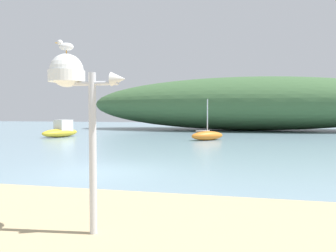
{
  "coord_description": "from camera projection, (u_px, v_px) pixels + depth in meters",
  "views": [
    {
      "loc": [
        4.89,
        -11.34,
        2.16
      ],
      "look_at": [
        1.17,
        4.88,
        1.49
      ],
      "focal_mm": 35.61,
      "sensor_mm": 36.0,
      "label": 1
    }
  ],
  "objects": [
    {
      "name": "sailboat_near_shore",
      "position": [
        207.0,
        136.0,
        25.89
      ],
      "size": [
        2.79,
        2.63,
        3.2
      ],
      "color": "orange",
      "rests_on": "ground"
    },
    {
      "name": "distant_hill",
      "position": [
        248.0,
        104.0,
        40.81
      ],
      "size": [
        39.96,
        12.56,
        6.49
      ],
      "primitive_type": "ellipsoid",
      "color": "#3D6038",
      "rests_on": "ground"
    },
    {
      "name": "motorboat_far_left",
      "position": [
        61.0,
        131.0,
        29.34
      ],
      "size": [
        2.47,
        3.96,
        1.52
      ],
      "color": "gold",
      "rests_on": "ground"
    },
    {
      "name": "mast_structure",
      "position": [
        73.0,
        84.0,
        5.38
      ],
      "size": [
        1.3,
        0.59,
        2.91
      ],
      "color": "silver",
      "rests_on": "beach_sand"
    },
    {
      "name": "ground_plane",
      "position": [
        107.0,
        171.0,
        12.22
      ],
      "size": [
        120.0,
        120.0,
        0.0
      ],
      "primitive_type": "plane",
      "color": "#7A99A8"
    },
    {
      "name": "seagull_on_radar",
      "position": [
        65.0,
        46.0,
        5.38
      ],
      "size": [
        0.31,
        0.17,
        0.22
      ],
      "color": "orange",
      "rests_on": "mast_structure"
    }
  ]
}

